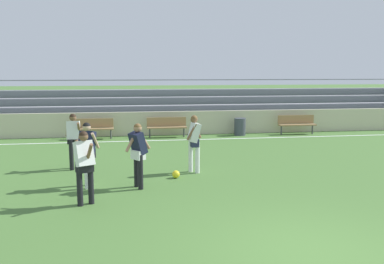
% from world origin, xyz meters
% --- Properties ---
extents(ground_plane, '(160.00, 160.00, 0.00)m').
position_xyz_m(ground_plane, '(0.00, 0.00, 0.00)').
color(ground_plane, '#477033').
extents(field_line_sideline, '(44.00, 0.12, 0.01)m').
position_xyz_m(field_line_sideline, '(0.00, 11.63, 0.00)').
color(field_line_sideline, white).
rests_on(field_line_sideline, ground).
extents(sideline_wall, '(48.00, 0.16, 1.11)m').
position_xyz_m(sideline_wall, '(0.00, 13.20, 0.55)').
color(sideline_wall, beige).
rests_on(sideline_wall, ground).
extents(bleacher_stand, '(26.59, 3.36, 2.52)m').
position_xyz_m(bleacher_stand, '(-0.24, 15.57, 1.08)').
color(bleacher_stand, '#B2B2B7').
rests_on(bleacher_stand, ground).
extents(bench_centre_sideline, '(1.80, 0.40, 0.90)m').
position_xyz_m(bench_centre_sideline, '(4.97, 12.52, 0.55)').
color(bench_centre_sideline, '#99754C').
rests_on(bench_centre_sideline, ground).
extents(bench_far_left, '(1.80, 0.40, 0.90)m').
position_xyz_m(bench_far_left, '(-4.54, 12.52, 0.55)').
color(bench_far_left, '#99754C').
rests_on(bench_far_left, ground).
extents(bench_near_wall_gap, '(1.80, 0.40, 0.90)m').
position_xyz_m(bench_near_wall_gap, '(-1.25, 12.52, 0.55)').
color(bench_near_wall_gap, '#99754C').
rests_on(bench_near_wall_gap, ground).
extents(trash_bin, '(0.54, 0.54, 0.80)m').
position_xyz_m(trash_bin, '(2.20, 12.58, 0.40)').
color(trash_bin, '#3D424C').
rests_on(trash_bin, ground).
extents(player_dark_overlapping, '(0.68, 0.52, 1.68)m').
position_xyz_m(player_dark_overlapping, '(-2.73, 4.35, 1.00)').
color(player_dark_overlapping, black).
rests_on(player_dark_overlapping, ground).
extents(player_white_wide_right, '(0.52, 0.46, 1.71)m').
position_xyz_m(player_white_wide_right, '(-1.05, 5.77, 1.03)').
color(player_white_wide_right, white).
rests_on(player_white_wide_right, ground).
extents(player_white_wide_left, '(0.51, 0.65, 1.69)m').
position_xyz_m(player_white_wide_left, '(-3.94, 3.16, 1.01)').
color(player_white_wide_left, black).
rests_on(player_white_wide_left, ground).
extents(player_dark_on_ball, '(0.62, 0.47, 1.70)m').
position_xyz_m(player_dark_on_ball, '(-4.02, 4.64, 1.01)').
color(player_dark_on_ball, white).
rests_on(player_dark_on_ball, ground).
extents(player_white_dropping_back, '(0.45, 0.56, 1.72)m').
position_xyz_m(player_white_dropping_back, '(-4.63, 6.76, 1.03)').
color(player_white_dropping_back, black).
rests_on(player_white_dropping_back, ground).
extents(soccer_ball, '(0.22, 0.22, 0.22)m').
position_xyz_m(soccer_ball, '(-1.66, 5.19, 0.11)').
color(soccer_ball, yellow).
rests_on(soccer_ball, ground).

